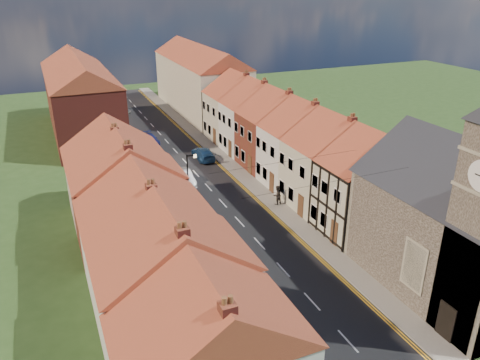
{
  "coord_description": "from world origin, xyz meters",
  "views": [
    {
      "loc": [
        -14.32,
        -15.11,
        19.51
      ],
      "look_at": [
        0.48,
        19.01,
        3.5
      ],
      "focal_mm": 35.0,
      "sensor_mm": 36.0,
      "label": 1
    }
  ],
  "objects_px": {
    "lamppost": "(189,183)",
    "car_far_b": "(203,153)",
    "car_near": "(236,263)",
    "pedestrian_left_b": "(207,232)",
    "car_far": "(150,139)",
    "pedestrian_right": "(277,195)",
    "church": "(467,213)",
    "car_mid": "(184,177)",
    "car_distant": "(119,109)"
  },
  "relations": [
    {
      "from": "church",
      "to": "car_distant",
      "type": "height_order",
      "value": "church"
    },
    {
      "from": "car_near",
      "to": "car_far",
      "type": "xyz_separation_m",
      "value": [
        1.08,
        30.83,
        -0.07
      ]
    },
    {
      "from": "car_near",
      "to": "pedestrian_left_b",
      "type": "bearing_deg",
      "value": 76.13
    },
    {
      "from": "car_far",
      "to": "pedestrian_right",
      "type": "relative_size",
      "value": 2.15
    },
    {
      "from": "pedestrian_right",
      "to": "pedestrian_left_b",
      "type": "relative_size",
      "value": 1.18
    },
    {
      "from": "church",
      "to": "car_mid",
      "type": "relative_size",
      "value": 3.56
    },
    {
      "from": "car_far_b",
      "to": "pedestrian_left_b",
      "type": "distance_m",
      "value": 18.97
    },
    {
      "from": "car_near",
      "to": "car_far",
      "type": "relative_size",
      "value": 0.95
    },
    {
      "from": "car_near",
      "to": "pedestrian_right",
      "type": "relative_size",
      "value": 2.04
    },
    {
      "from": "car_far",
      "to": "pedestrian_right",
      "type": "xyz_separation_m",
      "value": [
        6.63,
        -22.49,
        0.47
      ]
    },
    {
      "from": "church",
      "to": "pedestrian_left_b",
      "type": "height_order",
      "value": "church"
    },
    {
      "from": "car_far",
      "to": "car_distant",
      "type": "relative_size",
      "value": 0.85
    },
    {
      "from": "lamppost",
      "to": "car_mid",
      "type": "relative_size",
      "value": 1.41
    },
    {
      "from": "church",
      "to": "pedestrian_left_b",
      "type": "distance_m",
      "value": 18.87
    },
    {
      "from": "car_far",
      "to": "car_far_b",
      "type": "height_order",
      "value": "car_far_b"
    },
    {
      "from": "church",
      "to": "car_near",
      "type": "relative_size",
      "value": 4.04
    },
    {
      "from": "car_near",
      "to": "car_mid",
      "type": "xyz_separation_m",
      "value": [
        1.25,
        16.7,
        0.06
      ]
    },
    {
      "from": "car_far",
      "to": "car_distant",
      "type": "xyz_separation_m",
      "value": [
        -1.08,
        16.34,
        0.07
      ]
    },
    {
      "from": "pedestrian_left_b",
      "to": "car_near",
      "type": "bearing_deg",
      "value": -77.61
    },
    {
      "from": "lamppost",
      "to": "car_far",
      "type": "relative_size",
      "value": 1.51
    },
    {
      "from": "church",
      "to": "car_distant",
      "type": "bearing_deg",
      "value": 102.83
    },
    {
      "from": "lamppost",
      "to": "car_far_b",
      "type": "height_order",
      "value": "lamppost"
    },
    {
      "from": "car_far",
      "to": "car_far_b",
      "type": "bearing_deg",
      "value": -66.54
    },
    {
      "from": "lamppost",
      "to": "car_mid",
      "type": "distance_m",
      "value": 8.69
    },
    {
      "from": "car_mid",
      "to": "car_distant",
      "type": "xyz_separation_m",
      "value": [
        -1.25,
        30.47,
        -0.06
      ]
    },
    {
      "from": "pedestrian_right",
      "to": "car_far_b",
      "type": "distance_m",
      "value": 14.54
    },
    {
      "from": "church",
      "to": "car_near",
      "type": "distance_m",
      "value": 15.77
    },
    {
      "from": "lamppost",
      "to": "car_near",
      "type": "bearing_deg",
      "value": -85.98
    },
    {
      "from": "church",
      "to": "pedestrian_left_b",
      "type": "xyz_separation_m",
      "value": [
        -13.06,
        12.68,
        -4.98
      ]
    },
    {
      "from": "car_distant",
      "to": "pedestrian_left_b",
      "type": "xyz_separation_m",
      "value": [
        -0.5,
        -42.47,
        0.25
      ]
    },
    {
      "from": "car_near",
      "to": "pedestrian_right",
      "type": "height_order",
      "value": "pedestrian_right"
    },
    {
      "from": "car_mid",
      "to": "pedestrian_right",
      "type": "distance_m",
      "value": 10.58
    },
    {
      "from": "car_far",
      "to": "lamppost",
      "type": "bearing_deg",
      "value": -99.35
    },
    {
      "from": "car_far",
      "to": "pedestrian_left_b",
      "type": "relative_size",
      "value": 2.54
    },
    {
      "from": "car_near",
      "to": "church",
      "type": "bearing_deg",
      "value": -52.35
    },
    {
      "from": "car_near",
      "to": "pedestrian_right",
      "type": "xyz_separation_m",
      "value": [
        7.71,
        8.33,
        0.4
      ]
    },
    {
      "from": "car_far",
      "to": "car_mid",
      "type": "bearing_deg",
      "value": -94.3
    },
    {
      "from": "car_far",
      "to": "pedestrian_right",
      "type": "bearing_deg",
      "value": -78.55
    },
    {
      "from": "pedestrian_right",
      "to": "pedestrian_left_b",
      "type": "height_order",
      "value": "pedestrian_right"
    },
    {
      "from": "church",
      "to": "car_distant",
      "type": "distance_m",
      "value": 56.79
    },
    {
      "from": "car_mid",
      "to": "car_far",
      "type": "bearing_deg",
      "value": 90.56
    },
    {
      "from": "pedestrian_left_b",
      "to": "pedestrian_right",
      "type": "bearing_deg",
      "value": 30.18
    },
    {
      "from": "car_far",
      "to": "pedestrian_left_b",
      "type": "height_order",
      "value": "pedestrian_left_b"
    },
    {
      "from": "church",
      "to": "pedestrian_left_b",
      "type": "bearing_deg",
      "value": 135.85
    },
    {
      "from": "pedestrian_right",
      "to": "car_far",
      "type": "bearing_deg",
      "value": -89.86
    },
    {
      "from": "church",
      "to": "lamppost",
      "type": "bearing_deg",
      "value": 128.3
    },
    {
      "from": "church",
      "to": "car_mid",
      "type": "bearing_deg",
      "value": 114.63
    },
    {
      "from": "lamppost",
      "to": "car_far_b",
      "type": "relative_size",
      "value": 1.28
    },
    {
      "from": "car_distant",
      "to": "car_far_b",
      "type": "xyz_separation_m",
      "value": [
        5.48,
        -24.47,
        0.03
      ]
    },
    {
      "from": "car_distant",
      "to": "pedestrian_left_b",
      "type": "bearing_deg",
      "value": -109.56
    }
  ]
}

